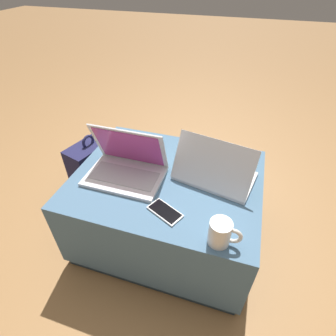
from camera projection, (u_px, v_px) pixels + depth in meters
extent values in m
plane|color=#9E7042|center=(167.00, 233.00, 1.52)|extent=(14.00, 14.00, 0.00)
cube|color=#2A3D4E|center=(167.00, 230.00, 1.50)|extent=(0.85, 0.68, 0.05)
cube|color=slate|center=(167.00, 204.00, 1.37)|extent=(0.88, 0.71, 0.38)
cube|color=silver|center=(125.00, 176.00, 1.24)|extent=(0.36, 0.24, 0.02)
cube|color=#B2B2B7|center=(124.00, 176.00, 1.22)|extent=(0.31, 0.13, 0.00)
cube|color=silver|center=(129.00, 147.00, 1.22)|extent=(0.36, 0.09, 0.23)
cube|color=#B23D93|center=(129.00, 147.00, 1.21)|extent=(0.32, 0.08, 0.20)
cube|color=silver|center=(215.00, 176.00, 1.24)|extent=(0.39, 0.29, 0.02)
cube|color=#232328|center=(215.00, 173.00, 1.24)|extent=(0.33, 0.18, 0.00)
cube|color=silver|center=(212.00, 165.00, 1.13)|extent=(0.37, 0.17, 0.20)
cube|color=green|center=(213.00, 165.00, 1.13)|extent=(0.33, 0.15, 0.18)
cube|color=white|center=(165.00, 212.00, 1.07)|extent=(0.16, 0.13, 0.01)
cube|color=black|center=(165.00, 211.00, 1.07)|extent=(0.15, 0.11, 0.00)
cube|color=#23234C|center=(95.00, 170.00, 1.66)|extent=(0.23, 0.32, 0.38)
cube|color=#1E1E41|center=(87.00, 173.00, 1.75)|extent=(0.12, 0.24, 0.17)
torus|color=#23234C|center=(88.00, 142.00, 1.53)|extent=(0.04, 0.09, 0.09)
cylinder|color=white|center=(220.00, 233.00, 0.93)|extent=(0.08, 0.08, 0.10)
torus|color=white|center=(232.00, 236.00, 0.92)|extent=(0.07, 0.01, 0.07)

